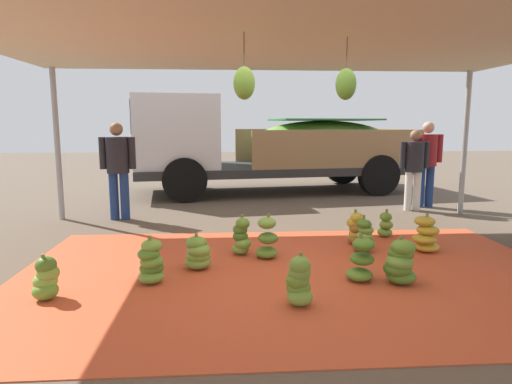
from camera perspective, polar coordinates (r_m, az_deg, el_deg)
ground_plane at (r=8.09m, az=1.65°, el=-3.58°), size 40.00×40.00×0.00m
tarp_orange at (r=5.21m, az=4.86°, el=-10.57°), size 6.41×4.04×0.01m
tent_canopy at (r=4.93m, az=5.46°, el=20.07°), size 8.00×7.00×2.78m
banana_bunch_0 at (r=6.43m, az=21.18°, el=-5.28°), size 0.41×0.40×0.54m
banana_bunch_1 at (r=4.31m, az=5.60°, el=-11.51°), size 0.34×0.35×0.52m
banana_bunch_2 at (r=5.05m, az=13.50°, el=-8.71°), size 0.38×0.38×0.54m
banana_bunch_3 at (r=7.06m, az=16.45°, el=-4.20°), size 0.29×0.29×0.43m
banana_bunch_4 at (r=4.91m, az=-25.57°, el=-10.13°), size 0.34×0.35×0.46m
banana_bunch_5 at (r=5.85m, az=-1.91°, el=-5.91°), size 0.35×0.35×0.55m
banana_bunch_6 at (r=5.08m, az=18.20°, el=-8.72°), size 0.46×0.44×0.53m
banana_bunch_7 at (r=5.70m, az=1.46°, el=-6.21°), size 0.37×0.37×0.59m
banana_bunch_8 at (r=6.51m, az=12.79°, el=-4.75°), size 0.32×0.32×0.52m
banana_bunch_9 at (r=5.36m, az=-7.55°, el=-7.93°), size 0.42×0.44×0.44m
banana_bunch_10 at (r=6.16m, az=13.88°, el=-5.68°), size 0.35×0.34×0.51m
banana_bunch_12 at (r=4.99m, az=-13.46°, el=-8.90°), size 0.36×0.37×0.53m
cargo_truck_main at (r=11.27m, az=1.18°, el=6.18°), size 7.18×3.39×2.40m
worker_0 at (r=8.33m, az=-17.48°, el=3.53°), size 0.64×0.39×1.76m
worker_1 at (r=9.84m, az=21.27°, el=4.17°), size 0.65×0.40×1.78m
worker_2 at (r=9.36m, az=19.82°, el=3.45°), size 0.59×0.36×1.62m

